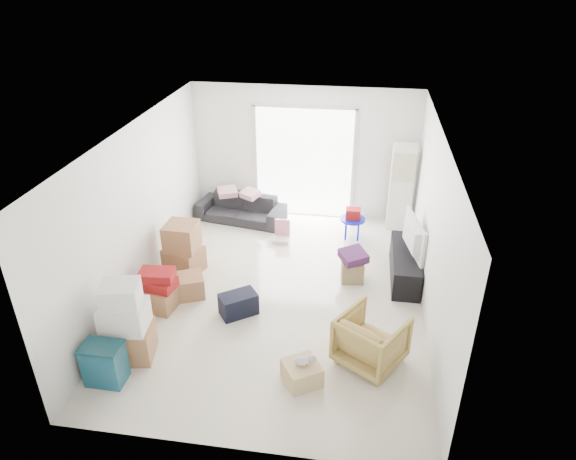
{
  "coord_description": "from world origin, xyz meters",
  "views": [
    {
      "loc": [
        1.15,
        -6.76,
        4.87
      ],
      "look_at": [
        0.09,
        0.2,
        1.09
      ],
      "focal_mm": 32.0,
      "sensor_mm": 36.0,
      "label": 1
    }
  ],
  "objects_px": {
    "sofa": "(241,205)",
    "ottoman": "(352,270)",
    "television": "(407,248)",
    "storage_bins": "(105,363)",
    "ac_tower": "(401,188)",
    "armchair": "(371,338)",
    "tv_console": "(405,265)",
    "kids_table": "(353,217)",
    "wood_crate": "(302,373)"
  },
  "relations": [
    {
      "from": "armchair",
      "to": "storage_bins",
      "type": "bearing_deg",
      "value": 47.05
    },
    {
      "from": "tv_console",
      "to": "kids_table",
      "type": "height_order",
      "value": "kids_table"
    },
    {
      "from": "armchair",
      "to": "ottoman",
      "type": "bearing_deg",
      "value": -48.44
    },
    {
      "from": "ac_tower",
      "to": "ottoman",
      "type": "relative_size",
      "value": 4.81
    },
    {
      "from": "sofa",
      "to": "kids_table",
      "type": "xyz_separation_m",
      "value": [
        2.3,
        -0.4,
        0.08
      ]
    },
    {
      "from": "ac_tower",
      "to": "armchair",
      "type": "distance_m",
      "value": 4.06
    },
    {
      "from": "sofa",
      "to": "ottoman",
      "type": "bearing_deg",
      "value": -28.37
    },
    {
      "from": "kids_table",
      "to": "ac_tower",
      "type": "bearing_deg",
      "value": 31.79
    },
    {
      "from": "ac_tower",
      "to": "television",
      "type": "distance_m",
      "value": 1.86
    },
    {
      "from": "tv_console",
      "to": "kids_table",
      "type": "distance_m",
      "value": 1.6
    },
    {
      "from": "ottoman",
      "to": "ac_tower",
      "type": "bearing_deg",
      "value": 68.06
    },
    {
      "from": "ac_tower",
      "to": "kids_table",
      "type": "xyz_separation_m",
      "value": [
        -0.89,
        -0.55,
        -0.44
      ]
    },
    {
      "from": "armchair",
      "to": "wood_crate",
      "type": "xyz_separation_m",
      "value": [
        -0.86,
        -0.52,
        -0.26
      ]
    },
    {
      "from": "sofa",
      "to": "storage_bins",
      "type": "height_order",
      "value": "sofa"
    },
    {
      "from": "television",
      "to": "storage_bins",
      "type": "bearing_deg",
      "value": 116.17
    },
    {
      "from": "wood_crate",
      "to": "armchair",
      "type": "bearing_deg",
      "value": 30.96
    },
    {
      "from": "television",
      "to": "armchair",
      "type": "bearing_deg",
      "value": 153.86
    },
    {
      "from": "ottoman",
      "to": "armchair",
      "type": "bearing_deg",
      "value": -80.78
    },
    {
      "from": "storage_bins",
      "to": "ottoman",
      "type": "height_order",
      "value": "storage_bins"
    },
    {
      "from": "television",
      "to": "kids_table",
      "type": "height_order",
      "value": "television"
    },
    {
      "from": "ac_tower",
      "to": "wood_crate",
      "type": "distance_m",
      "value": 4.77
    },
    {
      "from": "ac_tower",
      "to": "storage_bins",
      "type": "xyz_separation_m",
      "value": [
        -3.85,
        -4.88,
        -0.58
      ]
    },
    {
      "from": "ac_tower",
      "to": "tv_console",
      "type": "height_order",
      "value": "ac_tower"
    },
    {
      "from": "storage_bins",
      "to": "wood_crate",
      "type": "relative_size",
      "value": 1.35
    },
    {
      "from": "television",
      "to": "storage_bins",
      "type": "relative_size",
      "value": 1.82
    },
    {
      "from": "armchair",
      "to": "wood_crate",
      "type": "height_order",
      "value": "armchair"
    },
    {
      "from": "ottoman",
      "to": "wood_crate",
      "type": "distance_m",
      "value": 2.53
    },
    {
      "from": "ottoman",
      "to": "wood_crate",
      "type": "bearing_deg",
      "value": -102.34
    },
    {
      "from": "ac_tower",
      "to": "kids_table",
      "type": "bearing_deg",
      "value": -148.21
    },
    {
      "from": "armchair",
      "to": "ac_tower",
      "type": "bearing_deg",
      "value": -64.83
    },
    {
      "from": "tv_console",
      "to": "television",
      "type": "xyz_separation_m",
      "value": [
        0.0,
        0.0,
        0.32
      ]
    },
    {
      "from": "sofa",
      "to": "ottoman",
      "type": "distance_m",
      "value": 3.03
    },
    {
      "from": "sofa",
      "to": "armchair",
      "type": "relative_size",
      "value": 2.22
    },
    {
      "from": "storage_bins",
      "to": "wood_crate",
      "type": "bearing_deg",
      "value": 8.3
    },
    {
      "from": "tv_console",
      "to": "armchair",
      "type": "distance_m",
      "value": 2.24
    },
    {
      "from": "television",
      "to": "storage_bins",
      "type": "distance_m",
      "value": 4.96
    },
    {
      "from": "tv_console",
      "to": "ottoman",
      "type": "distance_m",
      "value": 0.9
    },
    {
      "from": "armchair",
      "to": "storage_bins",
      "type": "relative_size",
      "value": 1.39
    },
    {
      "from": "tv_console",
      "to": "television",
      "type": "height_order",
      "value": "television"
    },
    {
      "from": "wood_crate",
      "to": "kids_table",
      "type": "bearing_deg",
      "value": 83.15
    },
    {
      "from": "armchair",
      "to": "wood_crate",
      "type": "relative_size",
      "value": 1.87
    },
    {
      "from": "armchair",
      "to": "storage_bins",
      "type": "height_order",
      "value": "armchair"
    },
    {
      "from": "television",
      "to": "sofa",
      "type": "xyz_separation_m",
      "value": [
        -3.23,
        1.68,
        -0.21
      ]
    },
    {
      "from": "ac_tower",
      "to": "storage_bins",
      "type": "height_order",
      "value": "ac_tower"
    },
    {
      "from": "ac_tower",
      "to": "tv_console",
      "type": "relative_size",
      "value": 1.17
    },
    {
      "from": "kids_table",
      "to": "wood_crate",
      "type": "relative_size",
      "value": 1.42
    },
    {
      "from": "ac_tower",
      "to": "ottoman",
      "type": "height_order",
      "value": "ac_tower"
    },
    {
      "from": "ac_tower",
      "to": "sofa",
      "type": "bearing_deg",
      "value": -177.3
    },
    {
      "from": "ottoman",
      "to": "kids_table",
      "type": "height_order",
      "value": "kids_table"
    },
    {
      "from": "television",
      "to": "sofa",
      "type": "height_order",
      "value": "sofa"
    }
  ]
}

